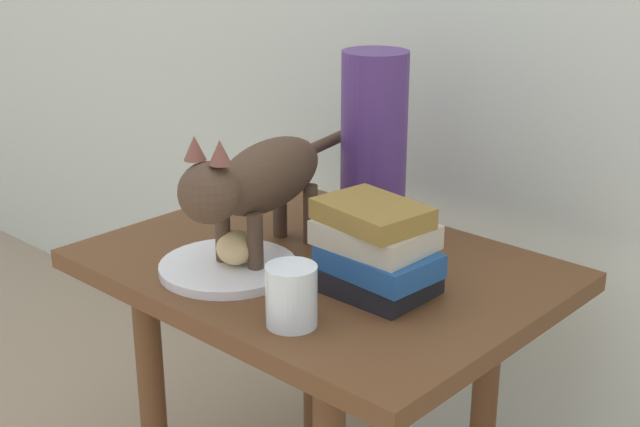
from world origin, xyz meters
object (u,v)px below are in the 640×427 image
bread_roll (236,247)px  green_vase (374,142)px  plate (228,267)px  side_table (320,307)px  candle_jar (291,299)px  cat (258,180)px  book_stack (376,249)px

bread_roll → green_vase: bearing=83.1°
plate → side_table: bearing=58.6°
green_vase → candle_jar: bearing=-66.7°
bread_roll → plate: bearing=-121.3°
bread_roll → side_table: bearing=58.6°
green_vase → cat: bearing=-99.2°
plate → green_vase: (0.04, 0.30, 0.15)m
bread_roll → candle_jar: candle_jar is taller
green_vase → candle_jar: size_ratio=3.61×
side_table → cat: bearing=-140.0°
bread_roll → book_stack: bearing=22.3°
side_table → candle_jar: 0.25m
cat → plate: bearing=-93.3°
bread_roll → book_stack: book_stack is taller
cat → green_vase: (0.04, 0.23, 0.02)m
candle_jar → side_table: bearing=122.6°
side_table → candle_jar: size_ratio=8.35×
plate → bread_roll: bread_roll is taller
cat → book_stack: 0.22m
bread_roll → green_vase: size_ratio=0.26×
side_table → plate: bearing=-121.4°
side_table → candle_jar: candle_jar is taller
book_stack → candle_jar: size_ratio=2.14×
candle_jar → book_stack: bearing=83.8°
plate → book_stack: book_stack is taller
cat → candle_jar: bearing=-33.1°
bread_roll → book_stack: (0.21, 0.08, 0.03)m
plate → bread_roll: bearing=58.7°
bread_roll → candle_jar: bearing=-20.9°
plate → green_vase: 0.33m
cat → candle_jar: 0.25m
cat → candle_jar: size_ratio=5.55×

